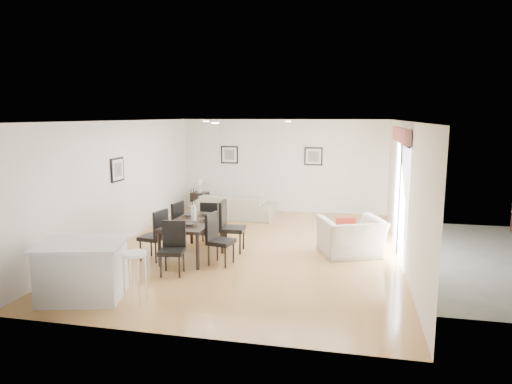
% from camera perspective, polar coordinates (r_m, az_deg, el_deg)
% --- Properties ---
extents(ground, '(8.00, 8.00, 0.00)m').
position_cam_1_polar(ground, '(9.79, -0.34, -7.12)').
color(ground, tan).
rests_on(ground, ground).
extents(wall_back, '(6.00, 0.04, 2.70)m').
position_cam_1_polar(wall_back, '(13.40, 3.34, 3.28)').
color(wall_back, white).
rests_on(wall_back, ground).
extents(wall_front, '(6.00, 0.04, 2.70)m').
position_cam_1_polar(wall_front, '(5.73, -9.02, -5.31)').
color(wall_front, white).
rests_on(wall_front, ground).
extents(wall_left, '(0.04, 8.00, 2.70)m').
position_cam_1_polar(wall_left, '(10.55, -16.48, 1.20)').
color(wall_left, white).
rests_on(wall_left, ground).
extents(wall_right, '(0.04, 8.00, 2.70)m').
position_cam_1_polar(wall_right, '(9.33, 17.95, 0.08)').
color(wall_right, white).
rests_on(wall_right, ground).
extents(ceiling, '(6.00, 8.00, 0.02)m').
position_cam_1_polar(ceiling, '(9.38, -0.36, 8.88)').
color(ceiling, white).
rests_on(ceiling, wall_back).
extents(sofa, '(2.29, 0.98, 0.66)m').
position_cam_1_polar(sofa, '(12.60, -2.80, -1.82)').
color(sofa, gray).
rests_on(sofa, ground).
extents(armchair, '(1.49, 1.40, 0.77)m').
position_cam_1_polar(armchair, '(9.44, 11.79, -5.52)').
color(armchair, beige).
rests_on(armchair, ground).
extents(dining_table, '(0.91, 1.76, 0.72)m').
position_cam_1_polar(dining_table, '(9.27, -7.77, -4.01)').
color(dining_table, black).
rests_on(dining_table, ground).
extents(dining_chair_wnear, '(0.52, 0.52, 1.00)m').
position_cam_1_polar(dining_chair_wnear, '(9.11, -12.34, -4.96)').
color(dining_chair_wnear, black).
rests_on(dining_chair_wnear, ground).
extents(dining_chair_wfar, '(0.52, 0.52, 1.00)m').
position_cam_1_polar(dining_chair_wfar, '(9.89, -10.26, -3.75)').
color(dining_chair_wfar, black).
rests_on(dining_chair_wfar, ground).
extents(dining_chair_enear, '(0.52, 0.52, 0.99)m').
position_cam_1_polar(dining_chair_enear, '(8.72, -4.90, -5.48)').
color(dining_chair_enear, black).
rests_on(dining_chair_enear, ground).
extents(dining_chair_efar, '(0.50, 0.50, 1.07)m').
position_cam_1_polar(dining_chair_efar, '(9.50, -3.46, -3.93)').
color(dining_chair_efar, black).
rests_on(dining_chair_efar, ground).
extents(dining_chair_head, '(0.48, 0.48, 0.95)m').
position_cam_1_polar(dining_chair_head, '(8.34, -10.34, -6.48)').
color(dining_chair_head, black).
rests_on(dining_chair_head, ground).
extents(dining_chair_foot, '(0.42, 0.42, 0.91)m').
position_cam_1_polar(dining_chair_foot, '(10.30, -5.71, -3.42)').
color(dining_chair_foot, black).
rests_on(dining_chair_foot, ground).
extents(vase, '(0.80, 1.26, 0.66)m').
position_cam_1_polar(vase, '(9.20, -7.82, -2.03)').
color(vase, white).
rests_on(vase, dining_table).
extents(coffee_table, '(1.08, 0.78, 0.39)m').
position_cam_1_polar(coffee_table, '(11.27, -7.34, -3.95)').
color(coffee_table, black).
rests_on(coffee_table, ground).
extents(side_table, '(0.49, 0.49, 0.57)m').
position_cam_1_polar(side_table, '(13.60, -7.02, -1.22)').
color(side_table, black).
rests_on(side_table, ground).
extents(table_lamp, '(0.20, 0.20, 0.38)m').
position_cam_1_polar(table_lamp, '(13.51, -7.07, 0.98)').
color(table_lamp, white).
rests_on(table_lamp, side_table).
extents(cushion, '(0.39, 0.22, 0.37)m').
position_cam_1_polar(cushion, '(9.28, 11.15, -4.25)').
color(cushion, maroon).
rests_on(cushion, armchair).
extents(kitchen_island, '(1.48, 1.26, 0.89)m').
position_cam_1_polar(kitchen_island, '(7.62, -20.89, -9.12)').
color(kitchen_island, silver).
rests_on(kitchen_island, ground).
extents(bar_stool, '(0.36, 0.36, 0.80)m').
position_cam_1_polar(bar_stool, '(7.12, -14.95, -8.15)').
color(bar_stool, white).
rests_on(bar_stool, ground).
extents(framed_print_back_left, '(0.52, 0.04, 0.52)m').
position_cam_1_polar(framed_print_back_left, '(13.67, -3.33, 4.67)').
color(framed_print_back_left, black).
rests_on(framed_print_back_left, wall_back).
extents(framed_print_back_right, '(0.52, 0.04, 0.52)m').
position_cam_1_polar(framed_print_back_right, '(13.23, 7.20, 4.44)').
color(framed_print_back_right, black).
rests_on(framed_print_back_right, wall_back).
extents(framed_print_left_wall, '(0.04, 0.52, 0.52)m').
position_cam_1_polar(framed_print_left_wall, '(10.32, -16.94, 2.69)').
color(framed_print_left_wall, black).
rests_on(framed_print_left_wall, wall_left).
extents(sliding_door, '(0.12, 2.70, 2.57)m').
position_cam_1_polar(sliding_door, '(9.58, 17.61, 2.24)').
color(sliding_door, white).
rests_on(sliding_door, wall_right).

